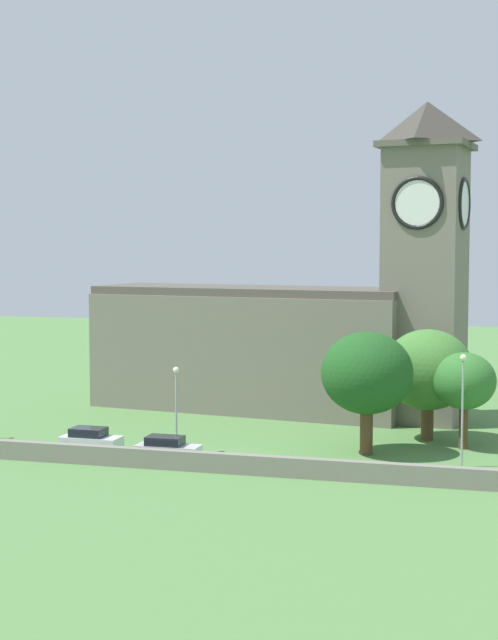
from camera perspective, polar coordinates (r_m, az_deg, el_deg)
name	(u,v)px	position (r m, az deg, el deg)	size (l,w,h in m)	color
ground_plane	(274,421)	(81.48, 1.49, -5.95)	(200.00, 200.00, 0.00)	#517F42
church	(295,326)	(85.23, 2.72, -0.36)	(33.92, 12.80, 26.33)	slate
quay_barrier	(205,462)	(63.76, -2.61, -8.30)	(52.54, 0.70, 1.28)	gray
car_white	(90,439)	(70.58, -9.27, -6.92)	(4.32, 2.34, 1.70)	silver
car_silver	(167,448)	(67.04, -4.81, -7.50)	(4.41, 2.13, 1.67)	silver
streetlamp_west_mid	(176,394)	(68.75, -4.29, -4.37)	(0.44, 0.44, 6.14)	#9EA0A5
streetlamp_central	(463,393)	(65.53, 12.41, -4.20)	(0.44, 0.44, 7.53)	#9EA0A5
tree_by_tower	(428,370)	(74.08, 10.44, -2.90)	(6.73, 6.73, 8.39)	brown
tree_riverside_west	(464,382)	(71.57, 12.49, -3.54)	(4.56, 4.56, 6.99)	brown
tree_churchyard	(367,374)	(68.45, 6.92, -3.13)	(6.43, 6.43, 8.65)	brown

